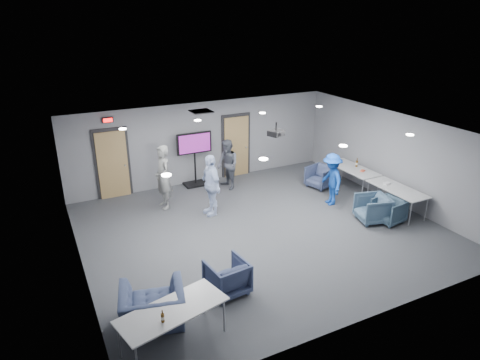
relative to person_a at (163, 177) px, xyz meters
name	(u,v)px	position (x,y,z in m)	size (l,w,h in m)	color
floor	(261,229)	(1.86, -2.51, -0.95)	(9.00, 9.00, 0.00)	#35383C
ceiling	(263,131)	(1.86, -2.51, 1.75)	(9.00, 9.00, 0.00)	white
wall_back	(203,142)	(1.86, 1.49, 0.40)	(9.00, 0.02, 2.70)	slate
wall_front	(372,258)	(1.86, -6.51, 0.40)	(9.00, 0.02, 2.70)	slate
wall_left	(76,218)	(-2.64, -2.51, 0.40)	(0.02, 8.00, 2.70)	slate
wall_right	(393,157)	(6.36, -2.51, 0.40)	(0.02, 8.00, 2.70)	slate
door_left	(113,164)	(-1.14, 1.44, 0.12)	(1.06, 0.17, 2.24)	black
door_right	(236,146)	(3.06, 1.44, 0.12)	(1.06, 0.17, 2.24)	black
exit_sign	(108,120)	(-1.14, 1.42, 1.50)	(0.32, 0.08, 0.16)	black
hvac_diffuser	(201,111)	(1.36, 0.29, 1.74)	(0.60, 0.60, 0.03)	black
downlights	(263,132)	(1.86, -2.51, 1.74)	(6.18, 3.78, 0.02)	white
person_a	(163,177)	(0.00, 0.00, 0.00)	(0.69, 0.45, 1.89)	gray
person_b	(228,165)	(2.28, 0.49, -0.13)	(0.79, 0.62, 1.63)	slate
person_c	(211,185)	(1.06, -1.02, -0.06)	(1.04, 0.43, 1.77)	#C6D8FF
person_d	(331,179)	(4.52, -2.00, -0.16)	(1.02, 0.59, 1.58)	#18439F
chair_right_a	(320,177)	(5.05, -0.78, -0.59)	(0.76, 0.78, 0.71)	#3C4768
chair_right_b	(373,209)	(4.84, -3.44, -0.58)	(0.79, 0.82, 0.74)	#3E556B
chair_right_c	(389,211)	(5.21, -3.68, -0.61)	(0.73, 0.75, 0.68)	#314556
chair_front_a	(227,277)	(-0.08, -4.57, -0.59)	(0.77, 0.79, 0.72)	#363F5D
chair_front_b	(153,307)	(-1.72, -4.83, -0.57)	(1.15, 1.01, 0.75)	#3B4666
table_right_a	(353,169)	(5.86, -1.38, -0.26)	(0.78, 1.88, 0.73)	silver
table_right_b	(397,190)	(5.86, -3.28, -0.26)	(0.75, 1.81, 0.73)	silver
table_front_left	(173,311)	(-1.54, -5.51, -0.26)	(2.01, 1.21, 0.73)	silver
bottle_front	(163,318)	(-1.77, -5.74, -0.13)	(0.06, 0.06, 0.23)	#51330D
bottle_right	(357,163)	(6.05, -1.34, -0.11)	(0.08, 0.08, 0.29)	#51330D
snack_box	(363,171)	(5.93, -1.76, -0.20)	(0.16, 0.11, 0.04)	#DA5536
wrapper	(387,183)	(5.83, -2.90, -0.20)	(0.19, 0.13, 0.04)	silver
tv_stand	(195,156)	(1.45, 1.24, 0.07)	(1.17, 0.56, 1.79)	black
projector	(276,133)	(2.64, -1.86, 1.46)	(0.47, 0.44, 0.37)	black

